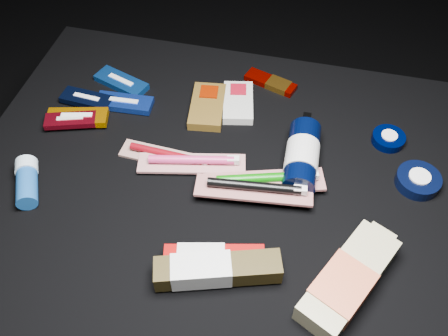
% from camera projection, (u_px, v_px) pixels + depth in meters
% --- Properties ---
extents(ground, '(3.00, 3.00, 0.00)m').
position_uv_depth(ground, '(217.00, 273.00, 1.28)').
color(ground, black).
rests_on(ground, ground).
extents(cloth_table, '(0.98, 0.78, 0.40)m').
position_uv_depth(cloth_table, '(217.00, 231.00, 1.13)').
color(cloth_table, black).
rests_on(cloth_table, ground).
extents(luna_bar_0, '(0.13, 0.09, 0.02)m').
position_uv_depth(luna_bar_0, '(121.00, 82.00, 1.13)').
color(luna_bar_0, '#124AAA').
rests_on(luna_bar_0, cloth_table).
extents(luna_bar_1, '(0.13, 0.05, 0.02)m').
position_uv_depth(luna_bar_1, '(124.00, 103.00, 1.09)').
color(luna_bar_1, '#1537AD').
rests_on(luna_bar_1, cloth_table).
extents(luna_bar_2, '(0.12, 0.05, 0.02)m').
position_uv_depth(luna_bar_2, '(87.00, 99.00, 1.09)').
color(luna_bar_2, black).
rests_on(luna_bar_2, cloth_table).
extents(luna_bar_3, '(0.13, 0.08, 0.02)m').
position_uv_depth(luna_bar_3, '(77.00, 118.00, 1.05)').
color(luna_bar_3, orange).
rests_on(luna_bar_3, cloth_table).
extents(luna_bar_4, '(0.11, 0.07, 0.01)m').
position_uv_depth(luna_bar_4, '(71.00, 120.00, 1.05)').
color(luna_bar_4, maroon).
rests_on(luna_bar_4, cloth_table).
extents(clif_bar_0, '(0.09, 0.14, 0.02)m').
position_uv_depth(clif_bar_0, '(208.00, 105.00, 1.08)').
color(clif_bar_0, '#533C13').
rests_on(clif_bar_0, cloth_table).
extents(clif_bar_1, '(0.09, 0.13, 0.02)m').
position_uv_depth(clif_bar_1, '(238.00, 101.00, 1.09)').
color(clif_bar_1, '#B8B9B1').
rests_on(clif_bar_1, cloth_table).
extents(power_bar, '(0.12, 0.07, 0.01)m').
position_uv_depth(power_bar, '(273.00, 83.00, 1.13)').
color(power_bar, '#820400').
rests_on(power_bar, cloth_table).
extents(lotion_bottle, '(0.07, 0.20, 0.06)m').
position_uv_depth(lotion_bottle, '(302.00, 157.00, 0.96)').
color(lotion_bottle, black).
rests_on(lotion_bottle, cloth_table).
extents(cream_tin_upper, '(0.07, 0.07, 0.02)m').
position_uv_depth(cream_tin_upper, '(388.00, 139.00, 1.02)').
color(cream_tin_upper, black).
rests_on(cream_tin_upper, cloth_table).
extents(cream_tin_lower, '(0.08, 0.08, 0.03)m').
position_uv_depth(cream_tin_lower, '(418.00, 180.00, 0.95)').
color(cream_tin_lower, black).
rests_on(cream_tin_lower, cloth_table).
extents(bodywash_bottle, '(0.16, 0.22, 0.05)m').
position_uv_depth(bodywash_bottle, '(347.00, 281.00, 0.81)').
color(bodywash_bottle, tan).
rests_on(bodywash_bottle, cloth_table).
extents(deodorant_stick, '(0.08, 0.11, 0.04)m').
position_uv_depth(deodorant_stick, '(27.00, 182.00, 0.94)').
color(deodorant_stick, navy).
rests_on(deodorant_stick, cloth_table).
extents(toothbrush_pack_0, '(0.19, 0.05, 0.02)m').
position_uv_depth(toothbrush_pack_0, '(168.00, 156.00, 0.99)').
color(toothbrush_pack_0, '#B3ACA7').
rests_on(toothbrush_pack_0, cloth_table).
extents(toothbrush_pack_1, '(0.22, 0.09, 0.02)m').
position_uv_depth(toothbrush_pack_1, '(193.00, 162.00, 0.97)').
color(toothbrush_pack_1, beige).
rests_on(toothbrush_pack_1, cloth_table).
extents(toothbrush_pack_2, '(0.23, 0.12, 0.03)m').
position_uv_depth(toothbrush_pack_2, '(266.00, 180.00, 0.94)').
color(toothbrush_pack_2, '#B1ACA5').
rests_on(toothbrush_pack_2, cloth_table).
extents(toothbrush_pack_3, '(0.22, 0.08, 0.02)m').
position_uv_depth(toothbrush_pack_3, '(256.00, 188.00, 0.92)').
color(toothbrush_pack_3, '#A49D99').
rests_on(toothbrush_pack_3, cloth_table).
extents(toothpaste_carton_red, '(0.17, 0.07, 0.03)m').
position_uv_depth(toothpaste_carton_red, '(210.00, 258.00, 0.84)').
color(toothpaste_carton_red, '#880100').
rests_on(toothpaste_carton_red, cloth_table).
extents(toothpaste_carton_green, '(0.21, 0.11, 0.04)m').
position_uv_depth(toothpaste_carton_green, '(212.00, 270.00, 0.82)').
color(toothpaste_carton_green, '#2F260E').
rests_on(toothpaste_carton_green, cloth_table).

